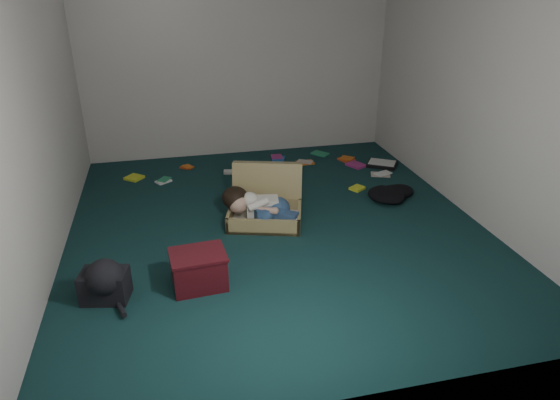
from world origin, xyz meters
name	(u,v)px	position (x,y,z in m)	size (l,w,h in m)	color
floor	(277,226)	(0.00, 0.00, 0.00)	(4.50, 4.50, 0.00)	#112F30
wall_back	(238,57)	(0.00, 2.25, 1.30)	(4.50, 4.50, 0.00)	silver
wall_front	(377,201)	(0.00, -2.25, 1.30)	(4.50, 4.50, 0.00)	silver
wall_left	(35,109)	(-2.00, 0.00, 1.30)	(4.50, 4.50, 0.00)	silver
wall_right	(477,85)	(2.00, 0.00, 1.30)	(4.50, 4.50, 0.00)	silver
suitcase	(266,203)	(-0.06, 0.21, 0.16)	(0.89, 0.88, 0.53)	#A08D58
person	(259,207)	(-0.16, 0.05, 0.20)	(0.73, 0.53, 0.33)	silver
maroon_bin	(199,269)	(-0.83, -0.87, 0.15)	(0.46, 0.38, 0.30)	#430D14
backpack	(105,284)	(-1.55, -0.88, 0.13)	(0.44, 0.35, 0.26)	black
clothing_pile	(394,190)	(1.44, 0.40, 0.07)	(0.46, 0.37, 0.15)	black
paper_tray	(382,164)	(1.70, 1.31, 0.03)	(0.45, 0.43, 0.05)	black
book_scatter	(279,169)	(0.37, 1.48, 0.01)	(3.15, 1.44, 0.02)	yellow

